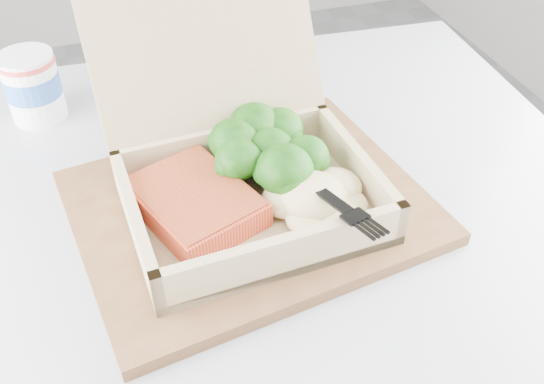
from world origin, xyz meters
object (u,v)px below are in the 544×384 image
object	(u,v)px
serving_tray	(250,207)
takeout_container	(235,146)
paper_cup	(32,85)
cafe_table	(265,341)

from	to	relation	value
serving_tray	takeout_container	xyz separation A→B (m)	(-0.01, 0.03, 0.06)
serving_tray	paper_cup	size ratio (longest dim) A/B	4.04
cafe_table	paper_cup	size ratio (longest dim) A/B	9.72
takeout_container	paper_cup	size ratio (longest dim) A/B	3.44
takeout_container	serving_tray	bearing A→B (deg)	-82.94
serving_tray	takeout_container	world-z (taller)	takeout_container
cafe_table	serving_tray	bearing A→B (deg)	102.59
cafe_table	paper_cup	world-z (taller)	paper_cup
serving_tray	paper_cup	bearing A→B (deg)	128.59
paper_cup	serving_tray	bearing A→B (deg)	-51.41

